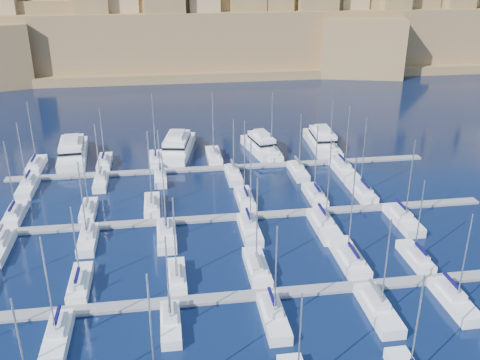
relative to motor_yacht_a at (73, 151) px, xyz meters
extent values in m
plane|color=#061032|center=(30.64, -42.20, -1.73)|extent=(600.00, 600.00, 0.00)
cube|color=slate|center=(30.64, -54.20, -1.53)|extent=(84.00, 2.00, 0.40)
cube|color=slate|center=(30.64, -32.20, -1.53)|extent=(84.00, 2.00, 0.40)
cube|color=slate|center=(30.64, -10.20, -1.53)|extent=(84.00, 2.00, 0.40)
cylinder|color=#9EA0A8|center=(5.83, -70.18, 5.66)|extent=(0.18, 0.18, 12.07)
cylinder|color=#9EA0A8|center=(17.15, -70.33, 6.37)|extent=(0.18, 0.18, 13.50)
cylinder|color=#9EA0A8|center=(30.90, -70.44, 4.73)|extent=(0.18, 0.18, 10.24)
cylinder|color=#9EA0A8|center=(42.42, -70.75, 5.23)|extent=(0.18, 0.18, 11.30)
cube|color=white|center=(7.42, -48.93, -1.21)|extent=(2.56, 8.53, 1.63)
cube|color=silver|center=(7.42, -49.78, -0.05)|extent=(1.79, 3.84, 0.70)
cylinder|color=#9EA0A8|center=(7.42, -48.51, 4.64)|extent=(0.18, 0.18, 10.08)
cube|color=#0A083E|center=(7.42, -50.21, 1.00)|extent=(0.35, 3.41, 0.35)
cube|color=white|center=(19.88, -49.27, -1.23)|extent=(2.36, 7.86, 1.59)
cube|color=silver|center=(19.88, -50.05, -0.08)|extent=(1.65, 3.54, 0.70)
cylinder|color=#9EA0A8|center=(19.88, -48.87, 4.93)|extent=(0.18, 0.18, 10.73)
cube|color=#595B60|center=(19.88, -50.45, 0.97)|extent=(0.35, 3.14, 0.35)
cube|color=white|center=(30.73, -48.65, -1.20)|extent=(2.73, 9.10, 1.65)
cube|color=silver|center=(30.73, -49.56, -0.02)|extent=(1.91, 4.09, 0.70)
cylinder|color=#9EA0A8|center=(30.73, -48.19, 5.77)|extent=(0.18, 0.18, 12.28)
cube|color=#595B60|center=(30.73, -50.01, 1.03)|extent=(0.35, 3.64, 0.35)
cube|color=white|center=(43.92, -48.06, -1.17)|extent=(3.08, 10.27, 1.71)
cube|color=silver|center=(43.92, -49.09, 0.04)|extent=(2.16, 4.62, 0.70)
cylinder|color=#9EA0A8|center=(43.92, -47.55, 6.72)|extent=(0.18, 0.18, 14.06)
cube|color=#0A083E|center=(43.92, -49.60, 1.09)|extent=(0.35, 4.11, 0.35)
cube|color=white|center=(53.29, -49.17, -1.23)|extent=(2.41, 8.05, 1.60)
cube|color=silver|center=(53.29, -49.98, -0.07)|extent=(1.69, 3.62, 0.70)
cylinder|color=#9EA0A8|center=(53.29, -48.77, 5.03)|extent=(0.18, 0.18, 10.91)
cube|color=#0A083E|center=(53.29, -50.38, 0.98)|extent=(0.35, 3.22, 0.35)
cube|color=white|center=(6.27, -59.49, -1.21)|extent=(2.58, 8.59, 1.63)
cube|color=silver|center=(6.27, -58.63, -0.05)|extent=(1.80, 3.87, 0.70)
cylinder|color=#9EA0A8|center=(6.27, -59.92, 5.75)|extent=(0.18, 0.18, 12.30)
cube|color=#0A083E|center=(6.27, -58.20, 1.00)|extent=(0.35, 3.44, 0.35)
cube|color=white|center=(18.79, -59.01, -1.24)|extent=(2.29, 7.64, 1.58)
cube|color=silver|center=(18.79, -58.25, -0.09)|extent=(1.60, 3.44, 0.70)
cylinder|color=#9EA0A8|center=(18.79, -59.40, 5.11)|extent=(0.18, 0.18, 11.12)
cube|color=#595B60|center=(18.79, -57.87, 0.96)|extent=(0.35, 3.05, 0.35)
cube|color=white|center=(30.77, -59.58, -1.21)|extent=(2.63, 8.77, 1.64)
cube|color=silver|center=(30.77, -58.70, -0.04)|extent=(1.84, 3.95, 0.70)
cylinder|color=#9EA0A8|center=(30.77, -60.02, 5.43)|extent=(0.18, 0.18, 11.64)
cube|color=#0A083E|center=(30.77, -58.27, 1.01)|extent=(0.35, 3.51, 0.35)
cube|color=white|center=(43.52, -59.98, -1.19)|extent=(2.87, 9.57, 1.68)
cube|color=silver|center=(43.52, -59.03, 0.00)|extent=(2.01, 4.31, 0.70)
cylinder|color=#9EA0A8|center=(43.52, -60.46, 5.52)|extent=(0.18, 0.18, 11.73)
cube|color=#595B60|center=(43.52, -58.55, 1.05)|extent=(0.35, 3.83, 0.35)
cube|color=white|center=(53.42, -59.69, -1.20)|extent=(2.69, 8.98, 1.65)
cube|color=silver|center=(53.42, -58.79, -0.03)|extent=(1.89, 4.04, 0.70)
cylinder|color=#9EA0A8|center=(53.42, -60.14, 5.36)|extent=(0.18, 0.18, 11.48)
cube|color=#0A083E|center=(53.42, -58.34, 1.02)|extent=(0.35, 3.59, 0.35)
cube|color=white|center=(-5.56, -26.82, -1.21)|extent=(2.62, 8.75, 1.64)
cube|color=silver|center=(-5.56, -27.70, -0.04)|extent=(1.84, 3.94, 0.70)
cylinder|color=#9EA0A8|center=(-5.56, -26.39, 5.47)|extent=(0.18, 0.18, 11.72)
cube|color=#0A083E|center=(-5.56, -28.13, 1.01)|extent=(0.35, 3.50, 0.35)
cube|color=white|center=(6.12, -27.18, -1.23)|extent=(2.41, 8.03, 1.60)
cube|color=silver|center=(6.12, -27.99, -0.07)|extent=(1.69, 3.61, 0.70)
cylinder|color=#9EA0A8|center=(6.12, -26.78, 4.68)|extent=(0.18, 0.18, 10.22)
cube|color=#595B60|center=(6.12, -28.39, 0.98)|extent=(0.35, 3.21, 0.35)
cube|color=white|center=(16.57, -26.90, -1.21)|extent=(2.58, 8.60, 1.63)
cube|color=silver|center=(16.57, -27.76, -0.05)|extent=(1.81, 3.87, 0.70)
cylinder|color=#9EA0A8|center=(16.57, -26.47, 5.81)|extent=(0.18, 0.18, 12.40)
cube|color=#595B60|center=(16.57, -28.19, 1.00)|extent=(0.35, 3.44, 0.35)
cube|color=white|center=(32.51, -26.69, -1.20)|extent=(2.70, 9.01, 1.65)
cube|color=silver|center=(32.51, -27.59, -0.03)|extent=(1.89, 4.05, 0.70)
cylinder|color=#9EA0A8|center=(32.51, -26.24, 6.30)|extent=(0.18, 0.18, 13.35)
cube|color=#0A083E|center=(32.51, -28.04, 1.02)|extent=(0.35, 3.60, 0.35)
cube|color=white|center=(44.99, -26.84, -1.21)|extent=(2.61, 8.71, 1.64)
cube|color=silver|center=(44.99, -27.71, -0.04)|extent=(1.83, 3.92, 0.70)
cylinder|color=#9EA0A8|center=(44.99, -26.41, 5.60)|extent=(0.18, 0.18, 11.98)
cube|color=#0A083E|center=(44.99, -28.15, 1.01)|extent=(0.35, 3.48, 0.35)
cube|color=white|center=(53.74, -26.37, -1.19)|extent=(2.89, 9.65, 1.68)
cube|color=silver|center=(53.74, -27.34, 0.01)|extent=(2.03, 4.34, 0.70)
cylinder|color=#9EA0A8|center=(53.74, -25.89, 6.11)|extent=(0.18, 0.18, 12.91)
cube|color=#0A083E|center=(53.74, -27.82, 1.06)|extent=(0.35, 3.86, 0.35)
cube|color=white|center=(7.14, -37.43, -1.21)|extent=(2.54, 8.47, 1.62)
cube|color=silver|center=(7.14, -36.59, -0.05)|extent=(1.78, 3.81, 0.70)
cylinder|color=#9EA0A8|center=(7.14, -37.86, 5.62)|extent=(0.18, 0.18, 12.05)
cube|color=#595B60|center=(7.14, -36.16, 1.00)|extent=(0.35, 3.39, 0.35)
cube|color=white|center=(18.77, -37.89, -1.19)|extent=(2.81, 9.38, 1.67)
cube|color=silver|center=(18.77, -36.95, -0.01)|extent=(1.97, 4.22, 0.70)
cylinder|color=#9EA0A8|center=(18.77, -38.36, 5.83)|extent=(0.18, 0.18, 12.38)
cube|color=#0A083E|center=(18.77, -36.48, 1.04)|extent=(0.35, 3.75, 0.35)
cube|color=white|center=(31.53, -37.84, -1.19)|extent=(2.79, 9.30, 1.66)
cube|color=silver|center=(31.53, -36.91, -0.01)|extent=(1.95, 4.18, 0.70)
cylinder|color=#9EA0A8|center=(31.53, -38.31, 6.63)|extent=(0.18, 0.18, 13.98)
cube|color=#0A083E|center=(31.53, -36.45, 1.04)|extent=(0.35, 3.72, 0.35)
cube|color=white|center=(43.33, -38.34, -1.17)|extent=(3.08, 10.28, 1.71)
cube|color=silver|center=(43.33, -37.31, 0.04)|extent=(2.16, 4.63, 0.70)
cylinder|color=#9EA0A8|center=(43.33, -38.85, 6.59)|extent=(0.18, 0.18, 13.80)
cube|color=#0A083E|center=(43.33, -36.79, 1.09)|extent=(0.35, 4.11, 0.35)
cube|color=white|center=(56.44, -38.18, -1.18)|extent=(2.99, 9.97, 1.70)
cube|color=silver|center=(56.44, -37.18, 0.02)|extent=(2.09, 4.49, 0.70)
cylinder|color=#9EA0A8|center=(56.44, -38.68, 6.14)|extent=(0.18, 0.18, 12.94)
cube|color=#0A083E|center=(56.44, -36.69, 1.07)|extent=(0.35, 3.99, 0.35)
cube|color=white|center=(-6.63, -4.58, -1.20)|extent=(2.77, 9.23, 1.66)
cube|color=silver|center=(-6.63, -5.50, -0.01)|extent=(1.94, 4.16, 0.70)
cylinder|color=#9EA0A8|center=(-6.63, -4.12, 5.80)|extent=(0.18, 0.18, 12.33)
cube|color=#0A083E|center=(-6.63, -5.96, 1.04)|extent=(0.35, 3.69, 0.35)
cube|color=white|center=(6.88, -4.78, -1.21)|extent=(2.65, 8.83, 1.64)
cube|color=silver|center=(6.88, -5.66, -0.03)|extent=(1.85, 3.97, 0.70)
cylinder|color=#9EA0A8|center=(6.88, -4.34, 4.91)|extent=(0.18, 0.18, 10.58)
cube|color=#0A083E|center=(6.88, -6.11, 1.02)|extent=(0.35, 3.53, 0.35)
cube|color=white|center=(17.28, -4.80, -1.21)|extent=(2.64, 8.80, 1.64)
cube|color=silver|center=(17.28, -5.68, -0.04)|extent=(1.85, 3.96, 0.70)
cylinder|color=#9EA0A8|center=(17.28, -4.36, 6.21)|extent=(0.18, 0.18, 13.19)
cube|color=#0A083E|center=(17.28, -6.12, 1.01)|extent=(0.35, 3.52, 0.35)
cube|color=white|center=(29.37, -4.48, -1.19)|extent=(2.83, 9.44, 1.67)
cube|color=silver|center=(29.37, -5.42, 0.00)|extent=(1.98, 4.25, 0.70)
cylinder|color=#9EA0A8|center=(29.37, -4.01, 6.10)|extent=(0.18, 0.18, 12.90)
cube|color=#595B60|center=(29.37, -5.89, 1.05)|extent=(0.35, 3.78, 0.35)
cube|color=white|center=(41.90, -4.13, -1.17)|extent=(3.04, 10.14, 1.71)
cube|color=silver|center=(41.90, -5.14, 0.03)|extent=(2.13, 4.56, 0.70)
cylinder|color=#9EA0A8|center=(41.90, -3.62, 5.76)|extent=(0.18, 0.18, 12.15)
cube|color=#595B60|center=(41.90, -5.65, 1.08)|extent=(0.35, 4.06, 0.35)
cube|color=white|center=(54.86, -4.44, -1.19)|extent=(2.86, 9.52, 1.68)
cube|color=silver|center=(54.86, -5.39, 0.00)|extent=(2.00, 4.28, 0.70)
cylinder|color=#9EA0A8|center=(54.86, -3.96, 5.97)|extent=(0.18, 0.18, 12.64)
cube|color=#595B60|center=(54.86, -5.86, 1.05)|extent=(0.35, 3.81, 0.35)
cube|color=white|center=(-5.92, -15.79, -1.20)|extent=(2.76, 9.19, 1.66)
cube|color=silver|center=(-5.92, -14.87, -0.02)|extent=(1.93, 4.14, 0.70)
cylinder|color=#9EA0A8|center=(-5.92, -16.25, 5.51)|extent=(0.18, 0.18, 11.76)
cube|color=#0A083E|center=(-5.92, -14.41, 1.03)|extent=(0.35, 3.68, 0.35)
cube|color=white|center=(7.06, -15.21, -1.23)|extent=(2.41, 8.03, 1.60)
cube|color=silver|center=(7.06, -14.41, -0.07)|extent=(1.69, 3.62, 0.70)
cylinder|color=#9EA0A8|center=(7.06, -15.61, 4.95)|extent=(0.18, 0.18, 10.74)
cube|color=#595B60|center=(7.06, -14.01, 0.98)|extent=(0.35, 3.21, 0.35)
cube|color=white|center=(18.13, -14.97, -1.24)|extent=(2.27, 7.55, 1.58)
cube|color=silver|center=(18.13, -14.22, -0.10)|extent=(1.59, 3.40, 0.70)
cylinder|color=#9EA0A8|center=(18.13, -15.35, 4.06)|extent=(0.18, 0.18, 9.02)
cube|color=#0A083E|center=(18.13, -13.84, 0.95)|extent=(0.35, 3.02, 0.35)
cube|color=white|center=(32.04, -15.53, -1.21)|extent=(2.60, 8.66, 1.63)
cube|color=silver|center=(32.04, -14.66, -0.04)|extent=(1.82, 3.90, 0.70)
cylinder|color=#9EA0A8|center=(32.04, -15.96, 4.96)|extent=(0.18, 0.18, 10.71)
cube|color=#595B60|center=(32.04, -14.23, 1.01)|extent=(0.35, 3.47, 0.35)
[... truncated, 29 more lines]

